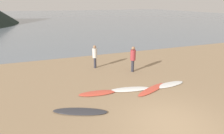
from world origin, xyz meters
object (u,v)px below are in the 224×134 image
surfboard_4 (169,85)px  surfboard_3 (152,89)px  surfboard_1 (97,93)px  surfboard_0 (80,111)px  person_0 (133,57)px  surfboard_2 (130,89)px  person_1 (95,55)px

surfboard_4 → surfboard_3: bearing=-177.9°
surfboard_1 → surfboard_4: (4.19, -0.41, 0.00)m
surfboard_0 → person_0: 5.87m
surfboard_2 → person_0: size_ratio=1.24×
person_0 → person_1: (-2.21, 1.65, -0.06)m
surfboard_1 → surfboard_3: surfboard_1 is taller
surfboard_2 → surfboard_3: bearing=-8.8°
surfboard_0 → surfboard_1: (1.19, 1.41, -0.00)m
surfboard_1 → surfboard_3: bearing=-4.8°
surfboard_1 → surfboard_2: size_ratio=0.89×
surfboard_2 → person_1: (-0.81, 4.21, 0.94)m
surfboard_0 → surfboard_2: (2.99, 1.22, 0.00)m
person_0 → person_1: bearing=-132.7°
surfboard_3 → surfboard_4: surfboard_4 is taller
surfboard_2 → surfboard_4: size_ratio=1.07×
surfboard_0 → surfboard_3: surfboard_0 is taller
person_1 → surfboard_1: bearing=-70.3°
surfboard_4 → person_0: (-0.99, 2.78, 1.00)m
surfboard_0 → surfboard_2: bearing=45.4°
surfboard_0 → surfboard_2: size_ratio=1.09×
surfboard_3 → person_1: bearing=89.4°
surfboard_1 → surfboard_2: 1.81m
surfboard_3 → person_0: size_ratio=1.33×
person_1 → surfboard_2: bearing=-45.6°
person_1 → surfboard_4: bearing=-20.6°
person_1 → person_0: bearing=-3.3°
surfboard_0 → surfboard_3: bearing=34.3°
person_0 → person_1: size_ratio=1.06×
surfboard_2 → surfboard_4: surfboard_2 is taller
surfboard_0 → person_1: (2.18, 5.43, 0.94)m
surfboard_4 → surfboard_1: bearing=168.3°
surfboard_4 → surfboard_2: bearing=168.5°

